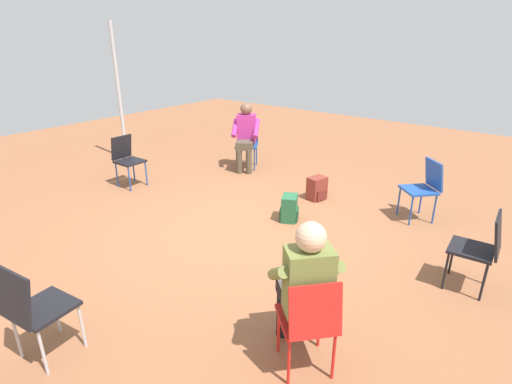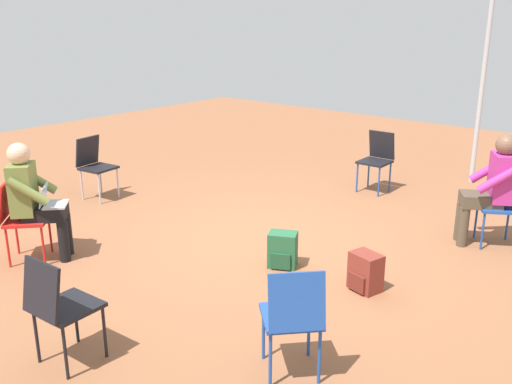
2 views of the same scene
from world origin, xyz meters
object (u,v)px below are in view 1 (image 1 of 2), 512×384
object	(u,v)px
chair_west	(481,246)
person_with_laptop	(304,283)
backpack_by_empty_chair	(289,210)
chair_east	(127,157)
chair_north	(34,307)
chair_northwest	(310,319)
chair_southeast	(247,141)
chair_southwest	(424,186)
backpack_near_laptop_user	(317,190)
person_in_magenta	(246,133)

from	to	relation	value
chair_west	person_with_laptop	world-z (taller)	person_with_laptop
backpack_by_empty_chair	chair_east	bearing A→B (deg)	10.56
chair_north	person_with_laptop	world-z (taller)	person_with_laptop
chair_northwest	chair_north	bearing A→B (deg)	166.44
chair_west	chair_southeast	distance (m)	4.67
chair_southwest	chair_southeast	xyz separation A→B (m)	(3.40, -0.34, 0.00)
chair_southwest	chair_southeast	size ratio (longest dim) A/B	1.00
chair_west	backpack_near_laptop_user	world-z (taller)	chair_west
chair_north	chair_west	distance (m)	4.00
chair_north	backpack_near_laptop_user	bearing A→B (deg)	82.06
chair_west	backpack_near_laptop_user	distance (m)	2.70
chair_east	person_in_magenta	distance (m)	2.17
chair_southeast	person_with_laptop	world-z (taller)	person_with_laptop
chair_southwest	chair_west	world-z (taller)	same
backpack_near_laptop_user	chair_southwest	bearing A→B (deg)	-169.72
person_in_magenta	chair_east	bearing A→B (deg)	30.90
chair_east	chair_southeast	world-z (taller)	same
chair_northwest	chair_southeast	bearing A→B (deg)	86.57
chair_west	backpack_near_laptop_user	size ratio (longest dim) A/B	2.36
chair_east	chair_west	distance (m)	5.28
chair_west	chair_north	bearing A→B (deg)	138.13
person_with_laptop	chair_southeast	bearing A→B (deg)	86.45
chair_west	person_in_magenta	bearing A→B (deg)	66.41
chair_northwest	person_with_laptop	distance (m)	0.26
chair_northwest	chair_southwest	bearing A→B (deg)	45.36
chair_southeast	person_in_magenta	xyz separation A→B (m)	(-0.09, 0.14, 0.20)
person_in_magenta	chair_northwest	bearing A→B (deg)	103.55
chair_southwest	backpack_near_laptop_user	world-z (taller)	chair_southwest
chair_southwest	chair_northwest	size ratio (longest dim) A/B	1.00
chair_north	chair_southwest	size ratio (longest dim) A/B	1.00
chair_east	chair_west	size ratio (longest dim) A/B	1.00
person_in_magenta	chair_west	bearing A→B (deg)	128.56
chair_northwest	person_with_laptop	world-z (taller)	person_with_laptop
backpack_by_empty_chair	person_with_laptop	bearing A→B (deg)	125.92
chair_west	backpack_by_empty_chair	distance (m)	2.39
person_with_laptop	person_in_magenta	bearing A→B (deg)	86.90
person_with_laptop	backpack_near_laptop_user	world-z (taller)	person_with_laptop
chair_east	chair_southeast	xyz separation A→B (m)	(-0.92, -2.05, 0.00)
person_with_laptop	backpack_near_laptop_user	xyz separation A→B (m)	(1.56, -2.93, -0.53)
backpack_by_empty_chair	backpack_near_laptop_user	bearing A→B (deg)	-84.64
person_in_magenta	backpack_near_laptop_user	size ratio (longest dim) A/B	3.44
chair_northwest	person_in_magenta	xyz separation A→B (m)	(3.51, -3.52, 0.20)
chair_west	person_in_magenta	xyz separation A→B (m)	(4.27, -1.56, 0.20)
chair_southwest	chair_northwest	xyz separation A→B (m)	(-0.19, 3.32, 0.00)
chair_southwest	backpack_near_laptop_user	bearing A→B (deg)	53.07
chair_east	backpack_by_empty_chair	world-z (taller)	chair_east
backpack_near_laptop_user	chair_west	bearing A→B (deg)	155.98
chair_east	chair_southeast	distance (m)	2.25
chair_north	person_in_magenta	distance (m)	5.03
chair_west	person_with_laptop	distance (m)	2.06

